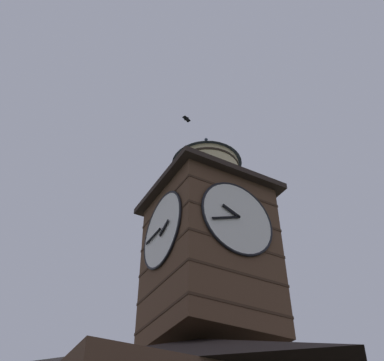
% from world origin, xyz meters
% --- Properties ---
extents(clock_tower, '(4.74, 4.74, 9.86)m').
position_xyz_m(clock_tower, '(-1.76, -1.63, 11.69)').
color(clock_tower, brown).
rests_on(clock_tower, building_main).
extents(flying_bird_high, '(0.52, 0.37, 0.16)m').
position_xyz_m(flying_bird_high, '(-1.51, -3.12, 19.78)').
color(flying_bird_high, black).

